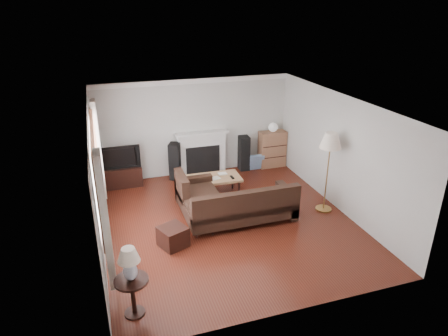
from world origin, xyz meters
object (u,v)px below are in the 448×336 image
object	(u,v)px
tv_stand	(121,176)
sectional_sofa	(241,204)
bookshelf	(272,149)
coffee_table	(214,186)
side_table	(133,297)
floor_lamp	(327,173)

from	to	relation	value
tv_stand	sectional_sofa	bearing A→B (deg)	-48.90
tv_stand	sectional_sofa	distance (m)	3.38
bookshelf	coffee_table	bearing A→B (deg)	-148.16
side_table	tv_stand	bearing A→B (deg)	87.71
side_table	coffee_table	bearing A→B (deg)	56.46
tv_stand	side_table	bearing A→B (deg)	-92.29
floor_lamp	side_table	distance (m)	4.77
bookshelf	sectional_sofa	world-z (taller)	bookshelf
tv_stand	coffee_table	xyz separation A→B (m)	(2.03, -1.23, -0.01)
bookshelf	side_table	world-z (taller)	bookshelf
bookshelf	coffee_table	distance (m)	2.42
sectional_sofa	floor_lamp	xyz separation A→B (m)	(1.92, -0.08, 0.49)
coffee_table	floor_lamp	distance (m)	2.61
sectional_sofa	side_table	bearing A→B (deg)	-139.88
sectional_sofa	side_table	distance (m)	3.14
tv_stand	bookshelf	world-z (taller)	bookshelf
tv_stand	coffee_table	world-z (taller)	tv_stand
side_table	floor_lamp	bearing A→B (deg)	24.19
bookshelf	side_table	size ratio (longest dim) A/B	1.62
sectional_sofa	coffee_table	bearing A→B (deg)	98.32
bookshelf	floor_lamp	distance (m)	2.69
bookshelf	coffee_table	size ratio (longest dim) A/B	0.81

